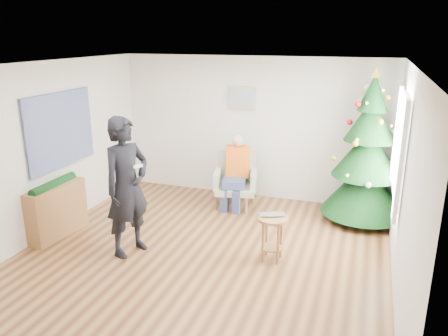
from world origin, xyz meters
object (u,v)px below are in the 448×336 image
(christmas_tree, at_px, (368,155))
(armchair, at_px, (236,186))
(console, at_px, (57,211))
(standing_man, at_px, (127,187))
(stool, at_px, (272,238))

(christmas_tree, distance_m, armchair, 2.31)
(armchair, distance_m, console, 3.01)
(christmas_tree, bearing_deg, armchair, -177.68)
(armchair, relative_size, standing_man, 0.51)
(christmas_tree, height_order, armchair, christmas_tree)
(christmas_tree, bearing_deg, standing_man, -144.02)
(standing_man, bearing_deg, stool, -57.53)
(christmas_tree, bearing_deg, stool, -121.69)
(christmas_tree, distance_m, standing_man, 3.79)
(christmas_tree, xyz_separation_m, standing_man, (-3.07, -2.23, -0.14))
(christmas_tree, height_order, standing_man, christmas_tree)
(stool, xyz_separation_m, console, (-3.27, -0.30, 0.08))
(console, bearing_deg, standing_man, 0.90)
(standing_man, bearing_deg, console, 105.96)
(standing_man, relative_size, console, 1.95)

